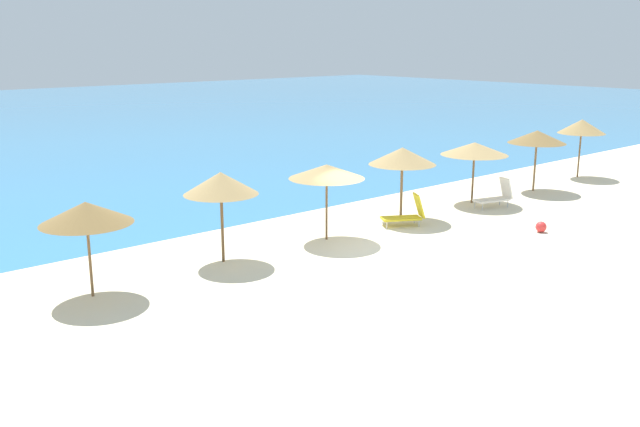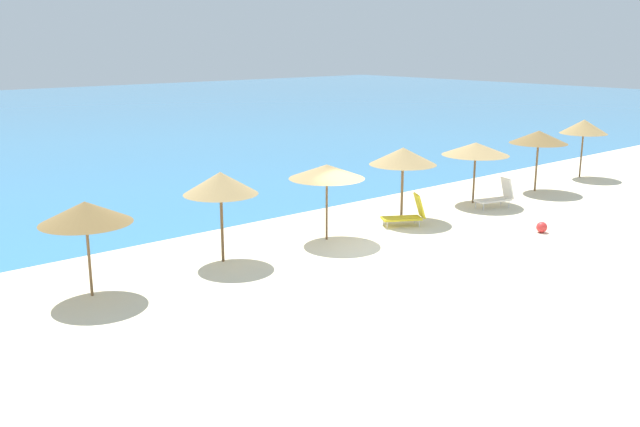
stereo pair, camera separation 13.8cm
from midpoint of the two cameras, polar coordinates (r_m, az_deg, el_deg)
name	(u,v)px [view 2 (the right image)]	position (r m, az deg, el deg)	size (l,w,h in m)	color
ground_plane	(369,248)	(22.31, 4.20, -2.85)	(160.00, 160.00, 0.00)	beige
beach_umbrella_2	(85,212)	(18.51, -18.42, 0.08)	(2.34, 2.34, 2.51)	brown
beach_umbrella_3	(220,183)	(20.55, -7.94, 2.46)	(2.21, 2.21, 2.73)	brown
beach_umbrella_4	(327,172)	(22.70, 0.73, 3.44)	(2.49, 2.49, 2.53)	brown
beach_umbrella_5	(403,156)	(25.51, 6.95, 4.67)	(2.45, 2.45, 2.68)	brown
beach_umbrella_6	(476,149)	(28.70, 12.74, 5.17)	(2.69, 2.69, 2.48)	brown
beach_umbrella_7	(539,137)	(31.74, 17.55, 5.97)	(2.48, 2.48, 2.66)	brown
beach_umbrella_8	(584,127)	(35.70, 20.86, 6.64)	(2.21, 2.21, 2.79)	brown
lounge_chair_0	(497,196)	(28.44, 14.43, 1.37)	(1.66, 0.97, 1.16)	white
lounge_chair_1	(408,214)	(25.04, 7.33, -0.04)	(1.61, 1.30, 1.15)	yellow
beach_ball	(542,227)	(25.21, 17.81, -1.07)	(0.38, 0.38, 0.38)	red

